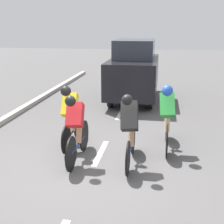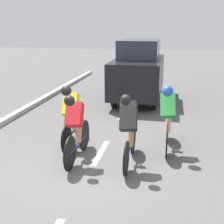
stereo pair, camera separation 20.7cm
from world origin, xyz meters
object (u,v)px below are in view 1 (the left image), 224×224
object	(u,v)px
cyclist_yellow	(70,114)
cyclist_green	(167,116)
support_car	(134,71)
cyclist_red	(76,127)
cyclist_black	(130,128)

from	to	relation	value
cyclist_yellow	cyclist_green	xyz separation A→B (m)	(-2.16, -0.18, 0.02)
cyclist_yellow	support_car	xyz separation A→B (m)	(-0.98, -4.91, 0.31)
cyclist_red	cyclist_black	world-z (taller)	cyclist_black
cyclist_red	cyclist_yellow	size ratio (longest dim) A/B	1.06
support_car	cyclist_yellow	bearing A→B (deg)	78.76
cyclist_yellow	support_car	world-z (taller)	support_car
cyclist_yellow	cyclist_black	bearing A→B (deg)	152.10
cyclist_red	cyclist_black	size ratio (longest dim) A/B	1.01
cyclist_black	support_car	size ratio (longest dim) A/B	0.44
cyclist_red	cyclist_green	distance (m)	2.04
cyclist_red	cyclist_black	distance (m)	1.09
cyclist_black	cyclist_green	bearing A→B (deg)	-127.83
cyclist_black	support_car	world-z (taller)	support_car
cyclist_yellow	cyclist_black	world-z (taller)	cyclist_black
cyclist_green	support_car	bearing A→B (deg)	-75.98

